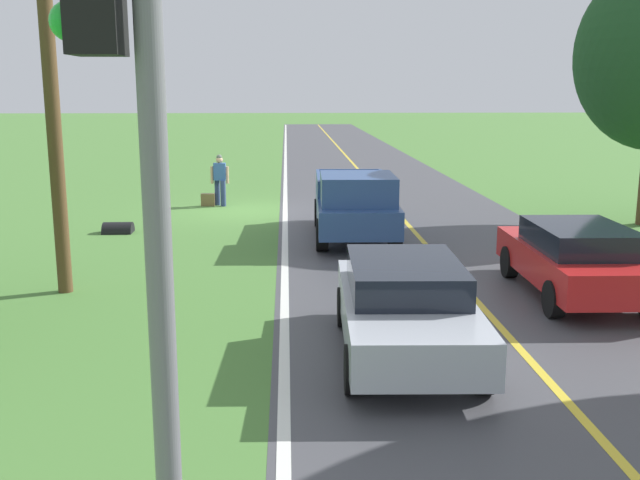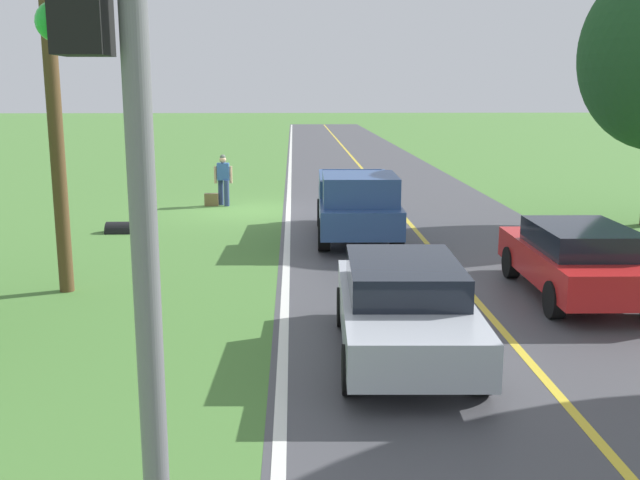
{
  "view_description": "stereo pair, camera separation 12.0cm",
  "coord_description": "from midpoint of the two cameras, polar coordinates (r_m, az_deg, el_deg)",
  "views": [
    {
      "loc": [
        -1.33,
        23.76,
        3.92
      ],
      "look_at": [
        -1.91,
        11.14,
        1.31
      ],
      "focal_mm": 41.04,
      "sensor_mm": 36.0,
      "label": 1
    },
    {
      "loc": [
        -1.45,
        23.76,
        3.92
      ],
      "look_at": [
        -1.91,
        11.14,
        1.31
      ],
      "focal_mm": 41.04,
      "sensor_mm": 36.0,
      "label": 2
    }
  ],
  "objects": [
    {
      "name": "road_surface",
      "position": [
        24.33,
        5.69,
        2.37
      ],
      "size": [
        7.6,
        120.0,
        0.0
      ],
      "primitive_type": "cube",
      "color": "#47474C",
      "rests_on": "ground"
    },
    {
      "name": "sedan_mid_oncoming",
      "position": [
        14.81,
        19.09,
        -1.3
      ],
      "size": [
        2.01,
        4.44,
        1.41
      ],
      "color": "red",
      "rests_on": "ground"
    },
    {
      "name": "pickup_truck_passing",
      "position": [
        19.34,
        2.57,
        2.9
      ],
      "size": [
        2.21,
        5.45,
        1.82
      ],
      "color": "#2D4C84",
      "rests_on": "ground"
    },
    {
      "name": "hitchhiker_walking",
      "position": [
        25.2,
        -7.95,
        4.88
      ],
      "size": [
        0.62,
        0.51,
        1.75
      ],
      "color": "navy",
      "rests_on": "ground"
    },
    {
      "name": "sedan_ahead_same_lane",
      "position": [
        10.99,
        6.36,
        -5.12
      ],
      "size": [
        2.05,
        4.46,
        1.41
      ],
      "color": "#B2B7C1",
      "rests_on": "ground"
    },
    {
      "name": "traffic_light_mast",
      "position": [
        4.3,
        -15.59,
        6.38
      ],
      "size": [
        0.61,
        0.32,
        5.2
      ],
      "color": "slate",
      "rests_on": "ground"
    },
    {
      "name": "suitcase_carried",
      "position": [
        25.27,
        -8.87,
        3.12
      ],
      "size": [
        0.46,
        0.2,
        0.43
      ],
      "primitive_type": "cube",
      "rotation": [
        0.0,
        0.0,
        1.56
      ],
      "color": "brown",
      "rests_on": "ground"
    },
    {
      "name": "utility_pole_roadside",
      "position": [
        14.82,
        -20.52,
        11.86
      ],
      "size": [
        0.28,
        0.28,
        8.3
      ],
      "primitive_type": "cylinder",
      "color": "brown",
      "rests_on": "ground"
    },
    {
      "name": "ground_plane",
      "position": [
        24.12,
        -5.89,
        2.28
      ],
      "size": [
        200.0,
        200.0,
        0.0
      ],
      "primitive_type": "plane",
      "color": "#4C7F38"
    },
    {
      "name": "lane_edge_line",
      "position": [
        24.08,
        -2.87,
        2.32
      ],
      "size": [
        0.16,
        117.6,
        0.0
      ],
      "primitive_type": "cube",
      "color": "silver",
      "rests_on": "ground"
    },
    {
      "name": "lane_centre_line",
      "position": [
        24.33,
        5.69,
        2.38
      ],
      "size": [
        0.14,
        117.6,
        0.0
      ],
      "primitive_type": "cube",
      "color": "gold",
      "rests_on": "ground"
    },
    {
      "name": "drainage_culvert",
      "position": [
        21.1,
        -15.61,
        0.55
      ],
      "size": [
        0.8,
        0.6,
        0.6
      ],
      "primitive_type": "cylinder",
      "rotation": [
        0.0,
        1.57,
        0.0
      ],
      "color": "black",
      "rests_on": "ground"
    }
  ]
}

